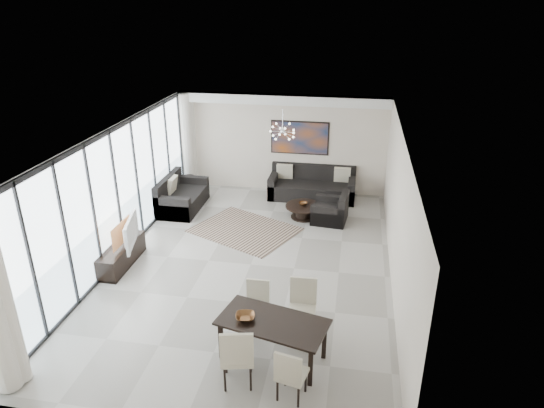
% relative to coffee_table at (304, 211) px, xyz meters
% --- Properties ---
extents(room_shell, '(6.00, 9.00, 2.90)m').
position_rel_coffee_table_xyz_m(room_shell, '(-0.40, -2.64, 1.26)').
color(room_shell, '#A8A39B').
rests_on(room_shell, ground).
extents(window_wall, '(0.37, 8.95, 2.90)m').
position_rel_coffee_table_xyz_m(window_wall, '(-3.72, -2.64, 1.27)').
color(window_wall, white).
rests_on(window_wall, floor).
extents(soffit, '(5.98, 0.40, 0.26)m').
position_rel_coffee_table_xyz_m(soffit, '(-0.87, 1.66, 2.58)').
color(soffit, white).
rests_on(soffit, room_shell).
extents(painting, '(1.68, 0.04, 0.98)m').
position_rel_coffee_table_xyz_m(painting, '(-0.37, 1.83, 1.46)').
color(painting, '#A34B16').
rests_on(painting, room_shell).
extents(chandelier, '(0.66, 0.66, 0.71)m').
position_rel_coffee_table_xyz_m(chandelier, '(-0.57, -0.14, 2.16)').
color(chandelier, silver).
rests_on(chandelier, room_shell).
extents(rug, '(2.96, 2.69, 0.01)m').
position_rel_coffee_table_xyz_m(rug, '(-1.37, -1.01, -0.19)').
color(rug, black).
rests_on(rug, floor).
extents(coffee_table, '(0.98, 0.98, 0.34)m').
position_rel_coffee_table_xyz_m(coffee_table, '(0.00, 0.00, 0.00)').
color(coffee_table, black).
rests_on(coffee_table, floor).
extents(bowl_coffee, '(0.28, 0.28, 0.07)m').
position_rel_coffee_table_xyz_m(bowl_coffee, '(-0.03, 0.03, 0.19)').
color(bowl_coffee, brown).
rests_on(bowl_coffee, coffee_table).
extents(sofa_main, '(2.46, 1.00, 0.89)m').
position_rel_coffee_table_xyz_m(sofa_main, '(0.08, 1.44, 0.11)').
color(sofa_main, black).
rests_on(sofa_main, floor).
extents(loveseat, '(1.01, 1.79, 0.89)m').
position_rel_coffee_table_xyz_m(loveseat, '(-3.42, 0.02, 0.11)').
color(loveseat, black).
rests_on(loveseat, floor).
extents(armchair, '(0.95, 1.00, 0.77)m').
position_rel_coffee_table_xyz_m(armchair, '(0.72, -0.09, 0.07)').
color(armchair, black).
rests_on(armchair, floor).
extents(side_table, '(0.41, 0.41, 0.57)m').
position_rel_coffee_table_xyz_m(side_table, '(-3.52, 0.99, 0.19)').
color(side_table, black).
rests_on(side_table, floor).
extents(tv_console, '(0.43, 1.54, 0.48)m').
position_rel_coffee_table_xyz_m(tv_console, '(-3.63, -3.13, 0.05)').
color(tv_console, black).
rests_on(tv_console, floor).
extents(television, '(0.40, 1.08, 0.62)m').
position_rel_coffee_table_xyz_m(television, '(-3.47, -3.08, 0.60)').
color(television, gray).
rests_on(television, tv_console).
extents(dining_table, '(1.87, 1.24, 0.71)m').
position_rel_coffee_table_xyz_m(dining_table, '(0.12, -5.46, 0.43)').
color(dining_table, black).
rests_on(dining_table, floor).
extents(dining_chair_sw, '(0.58, 0.58, 1.06)m').
position_rel_coffee_table_xyz_m(dining_chair_sw, '(-0.29, -6.18, 0.42)').
color(dining_chair_sw, beige).
rests_on(dining_chair_sw, floor).
extents(dining_chair_se, '(0.49, 0.49, 0.89)m').
position_rel_coffee_table_xyz_m(dining_chair_se, '(0.51, -6.32, 0.32)').
color(dining_chair_se, beige).
rests_on(dining_chair_se, floor).
extents(dining_chair_nw, '(0.41, 0.41, 0.89)m').
position_rel_coffee_table_xyz_m(dining_chair_nw, '(-0.30, -4.68, 0.31)').
color(dining_chair_nw, beige).
rests_on(dining_chair_nw, floor).
extents(dining_chair_ne, '(0.48, 0.48, 1.01)m').
position_rel_coffee_table_xyz_m(dining_chair_ne, '(0.50, -4.67, 0.39)').
color(dining_chair_ne, beige).
rests_on(dining_chair_ne, floor).
extents(bowl_dining, '(0.36, 0.36, 0.08)m').
position_rel_coffee_table_xyz_m(bowl_dining, '(-0.33, -5.47, 0.56)').
color(bowl_dining, brown).
rests_on(bowl_dining, dining_table).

